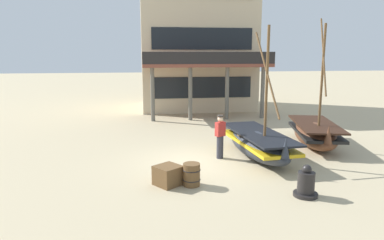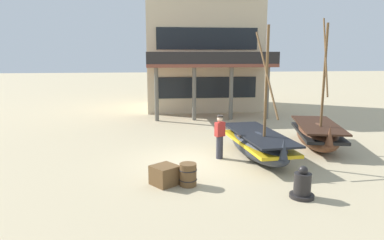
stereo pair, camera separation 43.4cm
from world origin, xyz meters
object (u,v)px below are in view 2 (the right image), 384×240
fishing_boat_near_left (258,144)px  fisherman_by_hull (220,137)px  cargo_crate (165,175)px  fishing_boat_centre_large (317,134)px  capstan_winch (302,185)px  wooden_barrel (188,175)px  harbor_building_main (201,40)px

fishing_boat_near_left → fisherman_by_hull: bearing=174.8°
fisherman_by_hull → cargo_crate: bearing=-131.3°
fishing_boat_near_left → fisherman_by_hull: (-1.48, 0.13, 0.27)m
fisherman_by_hull → fishing_boat_centre_large: bearing=14.6°
fishing_boat_near_left → capstan_winch: 3.79m
fisherman_by_hull → wooden_barrel: bearing=-119.1°
capstan_winch → harbor_building_main: (-0.54, 16.99, 4.50)m
wooden_barrel → capstan_winch: bearing=-22.2°
fishing_boat_near_left → fishing_boat_centre_large: (3.00, 1.30, 0.01)m
wooden_barrel → fishing_boat_centre_large: bearing=32.7°
capstan_winch → harbor_building_main: size_ratio=0.10×
fishing_boat_centre_large → harbor_building_main: harbor_building_main is taller
fisherman_by_hull → harbor_building_main: 13.72m
fisherman_by_hull → wooden_barrel: 3.08m
fishing_boat_near_left → harbor_building_main: size_ratio=0.51×
wooden_barrel → harbor_building_main: 16.56m
capstan_winch → cargo_crate: bearing=159.3°
fishing_boat_near_left → fishing_boat_centre_large: fishing_boat_centre_large is taller
fisherman_by_hull → cargo_crate: (-2.19, -2.49, -0.53)m
fishing_boat_centre_large → capstan_winch: bearing=-119.4°
cargo_crate → capstan_winch: bearing=-20.7°
cargo_crate → fishing_boat_near_left: bearing=32.7°
fishing_boat_centre_large → cargo_crate: bearing=-151.3°
fisherman_by_hull → harbor_building_main: (1.07, 13.07, 4.03)m
fishing_boat_near_left → wooden_barrel: fishing_boat_near_left is taller
fishing_boat_near_left → fishing_boat_centre_large: size_ratio=0.92×
fishing_boat_centre_large → harbor_building_main: (-3.41, 11.90, 4.29)m
capstan_winch → cargo_crate: (-3.79, 1.43, -0.06)m
harbor_building_main → fishing_boat_centre_large: bearing=-74.0°
fishing_boat_near_left → fisherman_by_hull: 1.51m
harbor_building_main → cargo_crate: bearing=-101.8°
fisherman_by_hull → cargo_crate: size_ratio=2.34×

